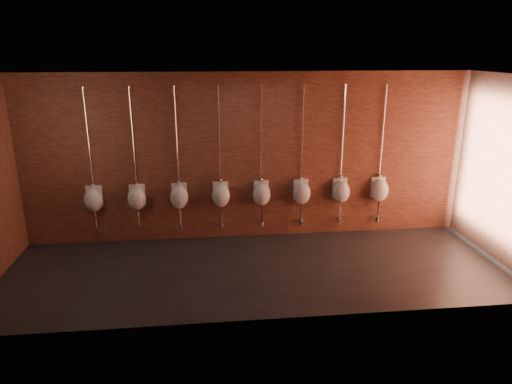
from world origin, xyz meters
The scene contains 10 objects.
ground centered at (0.00, 0.00, 0.00)m, with size 8.50×8.50×0.00m, color black.
room_shell centered at (0.00, 0.00, 2.01)m, with size 8.54×3.04×3.22m.
urinal_0 centered at (-2.93, 1.38, 0.91)m, with size 0.36×0.31×2.71m.
urinal_1 centered at (-2.14, 1.38, 0.91)m, with size 0.36×0.31×2.71m.
urinal_2 centered at (-1.35, 1.38, 0.91)m, with size 0.36×0.31×2.71m.
urinal_3 centered at (-0.56, 1.38, 0.91)m, with size 0.36×0.31×2.71m.
urinal_4 centered at (0.23, 1.38, 0.91)m, with size 0.36×0.31×2.71m.
urinal_5 centered at (1.02, 1.38, 0.91)m, with size 0.36×0.31×2.71m.
urinal_6 centered at (1.80, 1.38, 0.91)m, with size 0.36×0.31×2.71m.
urinal_7 centered at (2.59, 1.38, 0.91)m, with size 0.36×0.31×2.71m.
Camera 1 is at (-0.80, -6.96, 3.58)m, focal length 32.00 mm.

